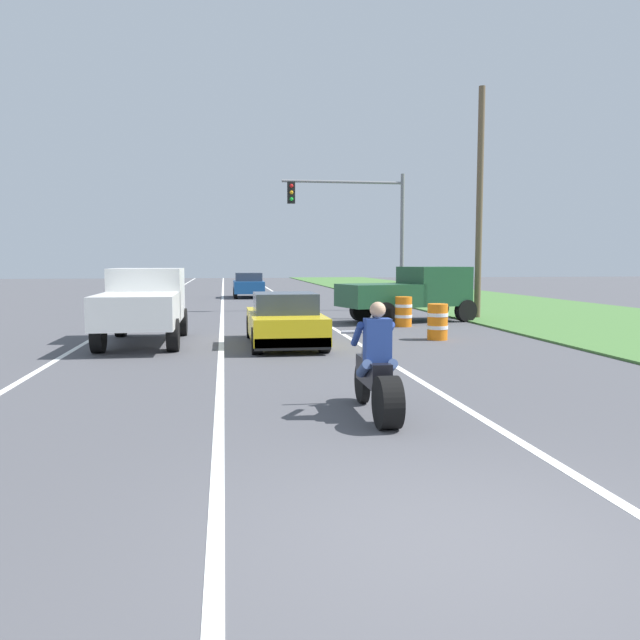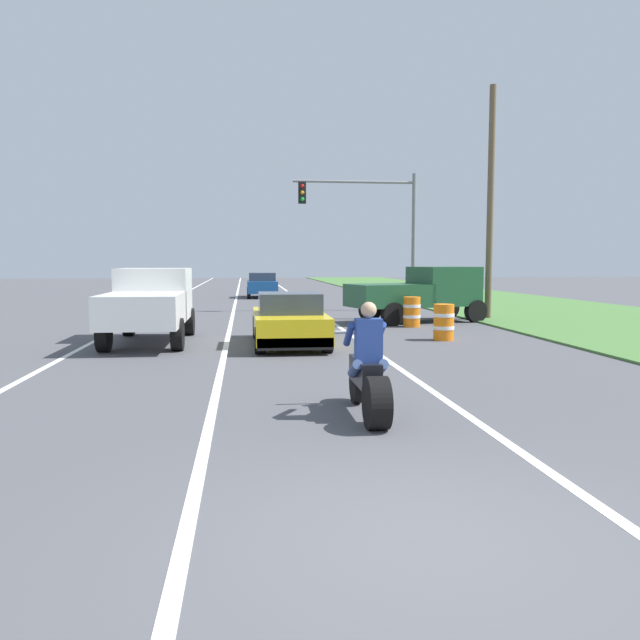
{
  "view_description": "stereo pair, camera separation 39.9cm",
  "coord_description": "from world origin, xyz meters",
  "px_view_note": "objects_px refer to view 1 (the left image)",
  "views": [
    {
      "loc": [
        -1.71,
        -4.57,
        2.17
      ],
      "look_at": [
        0.19,
        7.99,
        1.0
      ],
      "focal_mm": 35.71,
      "sensor_mm": 36.0,
      "label": 1
    },
    {
      "loc": [
        -1.31,
        -4.62,
        2.17
      ],
      "look_at": [
        0.19,
        7.99,
        1.0
      ],
      "focal_mm": 35.71,
      "sensor_mm": 36.0,
      "label": 2
    }
  ],
  "objects_px": {
    "sports_car_yellow": "(285,321)",
    "construction_barrel_mid": "(403,312)",
    "construction_barrel_nearest": "(438,322)",
    "pickup_truck_left_lane_white": "(144,302)",
    "distant_car_far_ahead": "(248,285)",
    "pickup_truck_right_shoulder_dark_green": "(412,291)",
    "motorcycle_with_rider": "(377,376)",
    "traffic_light_mast_near": "(364,218)"
  },
  "relations": [
    {
      "from": "distant_car_far_ahead",
      "to": "pickup_truck_right_shoulder_dark_green",
      "type": "bearing_deg",
      "value": -72.2
    },
    {
      "from": "sports_car_yellow",
      "to": "pickup_truck_right_shoulder_dark_green",
      "type": "bearing_deg",
      "value": 48.35
    },
    {
      "from": "motorcycle_with_rider",
      "to": "pickup_truck_left_lane_white",
      "type": "bearing_deg",
      "value": 115.6
    },
    {
      "from": "construction_barrel_nearest",
      "to": "pickup_truck_left_lane_white",
      "type": "bearing_deg",
      "value": 177.47
    },
    {
      "from": "pickup_truck_left_lane_white",
      "to": "traffic_light_mast_near",
      "type": "distance_m",
      "value": 13.45
    },
    {
      "from": "pickup_truck_left_lane_white",
      "to": "construction_barrel_nearest",
      "type": "distance_m",
      "value": 7.99
    },
    {
      "from": "sports_car_yellow",
      "to": "traffic_light_mast_near",
      "type": "xyz_separation_m",
      "value": [
        4.57,
        11.1,
        3.42
      ]
    },
    {
      "from": "construction_barrel_mid",
      "to": "pickup_truck_left_lane_white",
      "type": "bearing_deg",
      "value": -157.86
    },
    {
      "from": "distant_car_far_ahead",
      "to": "construction_barrel_mid",
      "type": "bearing_deg",
      "value": -76.11
    },
    {
      "from": "traffic_light_mast_near",
      "to": "distant_car_far_ahead",
      "type": "xyz_separation_m",
      "value": [
        -4.66,
        11.08,
        -3.28
      ]
    },
    {
      "from": "construction_barrel_mid",
      "to": "distant_car_far_ahead",
      "type": "distance_m",
      "value": 18.59
    },
    {
      "from": "motorcycle_with_rider",
      "to": "traffic_light_mast_near",
      "type": "distance_m",
      "value": 19.71
    },
    {
      "from": "motorcycle_with_rider",
      "to": "pickup_truck_left_lane_white",
      "type": "relative_size",
      "value": 0.46
    },
    {
      "from": "sports_car_yellow",
      "to": "pickup_truck_left_lane_white",
      "type": "relative_size",
      "value": 0.9
    },
    {
      "from": "sports_car_yellow",
      "to": "construction_barrel_mid",
      "type": "relative_size",
      "value": 4.3
    },
    {
      "from": "pickup_truck_left_lane_white",
      "to": "traffic_light_mast_near",
      "type": "xyz_separation_m",
      "value": [
        8.22,
        10.23,
        2.94
      ]
    },
    {
      "from": "distant_car_far_ahead",
      "to": "motorcycle_with_rider",
      "type": "bearing_deg",
      "value": -88.8
    },
    {
      "from": "motorcycle_with_rider",
      "to": "construction_barrel_nearest",
      "type": "xyz_separation_m",
      "value": [
        3.77,
        8.4,
        -0.09
      ]
    },
    {
      "from": "motorcycle_with_rider",
      "to": "construction_barrel_mid",
      "type": "distance_m",
      "value": 12.61
    },
    {
      "from": "motorcycle_with_rider",
      "to": "pickup_truck_right_shoulder_dark_green",
      "type": "relative_size",
      "value": 0.43
    },
    {
      "from": "motorcycle_with_rider",
      "to": "traffic_light_mast_near",
      "type": "relative_size",
      "value": 0.37
    },
    {
      "from": "traffic_light_mast_near",
      "to": "construction_barrel_nearest",
      "type": "bearing_deg",
      "value": -91.38
    },
    {
      "from": "traffic_light_mast_near",
      "to": "distant_car_far_ahead",
      "type": "distance_m",
      "value": 12.46
    },
    {
      "from": "traffic_light_mast_near",
      "to": "construction_barrel_nearest",
      "type": "distance_m",
      "value": 11.16
    },
    {
      "from": "motorcycle_with_rider",
      "to": "construction_barrel_nearest",
      "type": "bearing_deg",
      "value": 65.82
    },
    {
      "from": "sports_car_yellow",
      "to": "pickup_truck_right_shoulder_dark_green",
      "type": "relative_size",
      "value": 0.84
    },
    {
      "from": "motorcycle_with_rider",
      "to": "construction_barrel_nearest",
      "type": "relative_size",
      "value": 2.21
    },
    {
      "from": "traffic_light_mast_near",
      "to": "construction_barrel_mid",
      "type": "height_order",
      "value": "traffic_light_mast_near"
    },
    {
      "from": "construction_barrel_nearest",
      "to": "construction_barrel_mid",
      "type": "distance_m",
      "value": 3.62
    },
    {
      "from": "construction_barrel_nearest",
      "to": "distant_car_far_ahead",
      "type": "distance_m",
      "value": 22.11
    },
    {
      "from": "pickup_truck_left_lane_white",
      "to": "distant_car_far_ahead",
      "type": "height_order",
      "value": "pickup_truck_left_lane_white"
    },
    {
      "from": "pickup_truck_left_lane_white",
      "to": "construction_barrel_nearest",
      "type": "bearing_deg",
      "value": -2.53
    },
    {
      "from": "construction_barrel_mid",
      "to": "pickup_truck_right_shoulder_dark_green",
      "type": "bearing_deg",
      "value": 64.77
    },
    {
      "from": "motorcycle_with_rider",
      "to": "construction_barrel_mid",
      "type": "bearing_deg",
      "value": 72.3
    },
    {
      "from": "sports_car_yellow",
      "to": "construction_barrel_mid",
      "type": "bearing_deg",
      "value": 43.35
    },
    {
      "from": "sports_car_yellow",
      "to": "distant_car_far_ahead",
      "type": "xyz_separation_m",
      "value": [
        -0.09,
        22.18,
        0.14
      ]
    },
    {
      "from": "pickup_truck_right_shoulder_dark_green",
      "to": "traffic_light_mast_near",
      "type": "height_order",
      "value": "traffic_light_mast_near"
    },
    {
      "from": "motorcycle_with_rider",
      "to": "pickup_truck_right_shoulder_dark_green",
      "type": "distance_m",
      "value": 14.46
    },
    {
      "from": "sports_car_yellow",
      "to": "construction_barrel_mid",
      "type": "height_order",
      "value": "sports_car_yellow"
    },
    {
      "from": "sports_car_yellow",
      "to": "pickup_truck_left_lane_white",
      "type": "xyz_separation_m",
      "value": [
        -3.65,
        0.87,
        0.48
      ]
    },
    {
      "from": "motorcycle_with_rider",
      "to": "sports_car_yellow",
      "type": "height_order",
      "value": "motorcycle_with_rider"
    },
    {
      "from": "pickup_truck_right_shoulder_dark_green",
      "to": "distant_car_far_ahead",
      "type": "xyz_separation_m",
      "value": [
        -5.26,
        16.37,
        -0.33
      ]
    }
  ]
}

